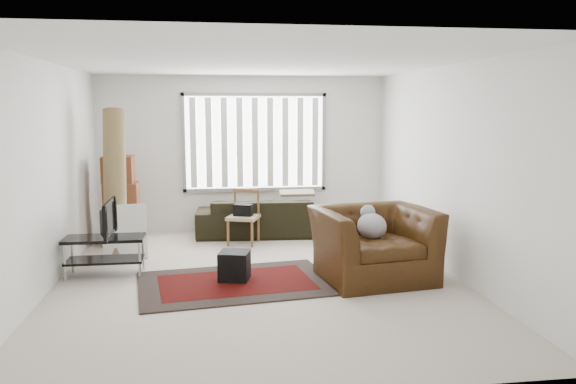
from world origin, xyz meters
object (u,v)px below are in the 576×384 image
Objects in this scene: tv_stand at (105,248)px; side_chair at (244,214)px; sofa at (262,211)px; armchair at (374,239)px; moving_boxes at (121,203)px.

tv_stand is 1.18× the size of side_chair.
sofa is 1.41× the size of armchair.
side_chair is (-0.34, -0.54, 0.05)m from sofa.
sofa is at bearing 7.01° from moving_boxes.
side_chair is (1.93, -0.27, -0.18)m from moving_boxes.
side_chair is at bearing 38.27° from tv_stand.
moving_boxes is 4.18m from armchair.
side_chair is at bearing -7.85° from moving_boxes.
sofa is 2.54× the size of side_chair.
armchair is at bearing -34.77° from side_chair.
side_chair is at bearing 117.25° from armchair.
sofa is (2.22, 2.03, 0.06)m from tv_stand.
sofa is 2.90m from armchair.
side_chair is at bearing 61.73° from sofa.
moving_boxes is at bearing 10.63° from sofa.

